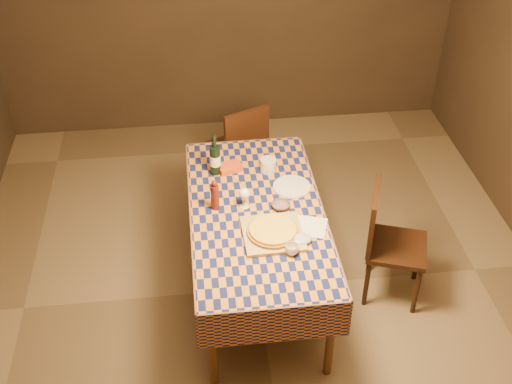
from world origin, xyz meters
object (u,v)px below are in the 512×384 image
chair_far (241,146)px  wine_bottle (215,159)px  pizza (273,231)px  chair_right (386,238)px  dining_table (257,219)px  cutting_board (273,234)px  bowl (281,206)px  white_plate (292,187)px

chair_far → wine_bottle: bearing=-109.5°
pizza → chair_right: chair_right is taller
dining_table → pizza: size_ratio=4.28×
cutting_board → chair_far: bearing=92.9°
bowl → pizza: bearing=-108.9°
cutting_board → wine_bottle: size_ratio=1.21×
wine_bottle → white_plate: bearing=-25.0°
bowl → chair_right: size_ratio=0.14×
bowl → wine_bottle: wine_bottle is taller
wine_bottle → white_plate: 0.61m
pizza → bowl: bearing=71.1°
cutting_board → chair_right: (0.86, 0.15, -0.26)m
dining_table → wine_bottle: wine_bottle is taller
bowl → chair_far: (-0.17, 1.21, -0.27)m
bowl → white_plate: (0.12, 0.23, -0.01)m
pizza → white_plate: bearing=67.4°
cutting_board → wine_bottle: 0.84m
dining_table → bowl: bearing=4.1°
bowl → chair_right: 0.82m
chair_far → dining_table: bearing=-90.0°
cutting_board → chair_right: size_ratio=0.43×
dining_table → wine_bottle: (-0.26, 0.49, 0.20)m
pizza → white_plate: 0.55m
wine_bottle → chair_far: bearing=70.5°
cutting_board → white_plate: 0.55m
cutting_board → pizza: bearing=0.0°
cutting_board → wine_bottle: wine_bottle is taller
dining_table → white_plate: bearing=40.0°
pizza → dining_table: bearing=105.8°
pizza → wine_bottle: 0.84m
white_plate → chair_far: 1.05m
dining_table → bowl: (0.17, 0.01, 0.10)m
bowl → white_plate: 0.26m
dining_table → chair_right: size_ratio=1.98×
white_plate → wine_bottle: bearing=155.0°
chair_far → bowl: bearing=-81.9°
bowl → wine_bottle: bearing=131.5°
dining_table → bowl: 0.20m
white_plate → bowl: bearing=-117.0°
cutting_board → chair_far: size_ratio=0.43×
cutting_board → dining_table: bearing=105.8°
pizza → bowl: size_ratio=3.26×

